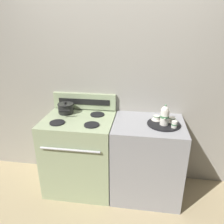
{
  "coord_description": "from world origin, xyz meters",
  "views": [
    {
      "loc": [
        0.32,
        -2.17,
        1.91
      ],
      "look_at": [
        -0.01,
        0.06,
        1.0
      ],
      "focal_mm": 35.0,
      "sensor_mm": 36.0,
      "label": 1
    }
  ],
  "objects_px": {
    "teacup_left": "(172,120)",
    "teacup_right": "(157,118)",
    "serving_tray": "(164,124)",
    "saucepan": "(66,108)",
    "teapot": "(165,115)",
    "creamer_jug": "(174,124)",
    "stove": "(80,153)"
  },
  "relations": [
    {
      "from": "teacup_left",
      "to": "teacup_right",
      "type": "bearing_deg",
      "value": 172.1
    },
    {
      "from": "serving_tray",
      "to": "saucepan",
      "type": "bearing_deg",
      "value": 172.24
    },
    {
      "from": "serving_tray",
      "to": "teapot",
      "type": "bearing_deg",
      "value": -92.06
    },
    {
      "from": "saucepan",
      "to": "teacup_left",
      "type": "xyz_separation_m",
      "value": [
        1.23,
        -0.1,
        -0.03
      ]
    },
    {
      "from": "saucepan",
      "to": "creamer_jug",
      "type": "xyz_separation_m",
      "value": [
        1.23,
        -0.24,
        -0.02
      ]
    },
    {
      "from": "teapot",
      "to": "teacup_right",
      "type": "distance_m",
      "value": 0.15
    },
    {
      "from": "saucepan",
      "to": "creamer_jug",
      "type": "distance_m",
      "value": 1.25
    },
    {
      "from": "stove",
      "to": "teacup_left",
      "type": "bearing_deg",
      "value": 2.49
    },
    {
      "from": "stove",
      "to": "serving_tray",
      "type": "height_order",
      "value": "serving_tray"
    },
    {
      "from": "serving_tray",
      "to": "creamer_jug",
      "type": "bearing_deg",
      "value": -41.56
    },
    {
      "from": "stove",
      "to": "teacup_right",
      "type": "distance_m",
      "value": 1.0
    },
    {
      "from": "teacup_right",
      "to": "creamer_jug",
      "type": "bearing_deg",
      "value": -44.47
    },
    {
      "from": "stove",
      "to": "serving_tray",
      "type": "relative_size",
      "value": 2.65
    },
    {
      "from": "serving_tray",
      "to": "teacup_right",
      "type": "distance_m",
      "value": 0.11
    },
    {
      "from": "saucepan",
      "to": "teapot",
      "type": "relative_size",
      "value": 1.19
    },
    {
      "from": "teacup_left",
      "to": "teacup_right",
      "type": "height_order",
      "value": "same"
    },
    {
      "from": "stove",
      "to": "teacup_right",
      "type": "relative_size",
      "value": 8.44
    },
    {
      "from": "saucepan",
      "to": "teacup_right",
      "type": "height_order",
      "value": "saucepan"
    },
    {
      "from": "creamer_jug",
      "to": "teacup_right",
      "type": "bearing_deg",
      "value": 135.53
    },
    {
      "from": "stove",
      "to": "teacup_right",
      "type": "xyz_separation_m",
      "value": [
        0.87,
        0.07,
        0.49
      ]
    },
    {
      "from": "saucepan",
      "to": "teacup_right",
      "type": "bearing_deg",
      "value": -3.94
    },
    {
      "from": "teapot",
      "to": "teacup_right",
      "type": "height_order",
      "value": "teapot"
    },
    {
      "from": "teacup_left",
      "to": "teacup_right",
      "type": "distance_m",
      "value": 0.17
    },
    {
      "from": "teapot",
      "to": "serving_tray",
      "type": "bearing_deg",
      "value": 87.94
    },
    {
      "from": "stove",
      "to": "teacup_left",
      "type": "height_order",
      "value": "teacup_left"
    },
    {
      "from": "saucepan",
      "to": "teacup_right",
      "type": "distance_m",
      "value": 1.06
    },
    {
      "from": "stove",
      "to": "teapot",
      "type": "xyz_separation_m",
      "value": [
        0.94,
        -0.04,
        0.57
      ]
    },
    {
      "from": "teapot",
      "to": "teacup_right",
      "type": "relative_size",
      "value": 2.02
    },
    {
      "from": "teacup_left",
      "to": "creamer_jug",
      "type": "distance_m",
      "value": 0.14
    },
    {
      "from": "teacup_right",
      "to": "stove",
      "type": "bearing_deg",
      "value": -175.54
    },
    {
      "from": "stove",
      "to": "creamer_jug",
      "type": "bearing_deg",
      "value": -5.39
    },
    {
      "from": "stove",
      "to": "teacup_right",
      "type": "bearing_deg",
      "value": 4.46
    }
  ]
}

